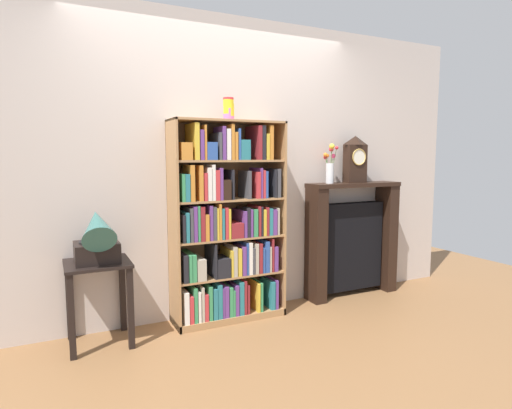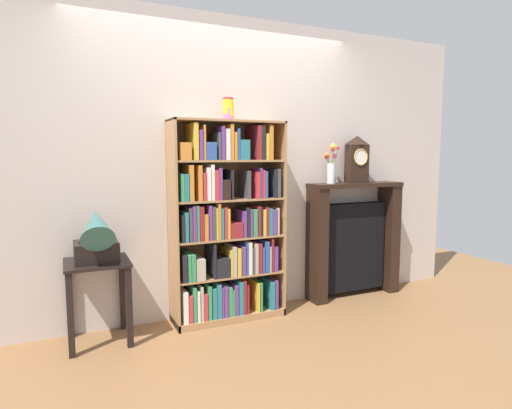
# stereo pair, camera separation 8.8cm
# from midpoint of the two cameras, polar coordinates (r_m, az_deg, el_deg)

# --- Properties ---
(ground_plane) EXTENTS (7.91, 6.40, 0.02)m
(ground_plane) POSITION_cam_midpoint_polar(r_m,az_deg,el_deg) (3.79, -2.54, -15.39)
(ground_plane) COLOR brown
(wall_back) EXTENTS (4.91, 0.08, 2.60)m
(wall_back) POSITION_cam_midpoint_polar(r_m,az_deg,el_deg) (3.84, -2.18, 4.95)
(wall_back) COLOR beige
(wall_back) RESTS_ON ground
(bookshelf) EXTENTS (0.96, 0.33, 1.69)m
(bookshelf) POSITION_cam_midpoint_polar(r_m,az_deg,el_deg) (3.64, -3.34, -3.39)
(bookshelf) COLOR #A87A4C
(bookshelf) RESTS_ON ground
(cup_stack) EXTENTS (0.09, 0.09, 0.19)m
(cup_stack) POSITION_cam_midpoint_polar(r_m,az_deg,el_deg) (3.61, -3.02, 12.59)
(cup_stack) COLOR pink
(cup_stack) RESTS_ON bookshelf
(side_table_left) EXTENTS (0.46, 0.44, 0.63)m
(side_table_left) POSITION_cam_midpoint_polar(r_m,az_deg,el_deg) (3.44, -19.68, -9.90)
(side_table_left) COLOR black
(side_table_left) RESTS_ON ground
(gramophone) EXTENTS (0.31, 0.45, 0.47)m
(gramophone) POSITION_cam_midpoint_polar(r_m,az_deg,el_deg) (3.29, -19.82, -4.09)
(gramophone) COLOR black
(gramophone) RESTS_ON side_table_left
(fireplace_mantel) EXTENTS (0.99, 0.25, 1.14)m
(fireplace_mantel) POSITION_cam_midpoint_polar(r_m,az_deg,el_deg) (4.41, 13.37, -4.71)
(fireplace_mantel) COLOR black
(fireplace_mantel) RESTS_ON ground
(mantel_clock) EXTENTS (0.22, 0.12, 0.46)m
(mantel_clock) POSITION_cam_midpoint_polar(r_m,az_deg,el_deg) (4.32, 13.89, 5.87)
(mantel_clock) COLOR black
(mantel_clock) RESTS_ON fireplace_mantel
(flower_vase) EXTENTS (0.11, 0.16, 0.38)m
(flower_vase) POSITION_cam_midpoint_polar(r_m,az_deg,el_deg) (4.14, 10.60, 5.00)
(flower_vase) COLOR silver
(flower_vase) RESTS_ON fireplace_mantel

